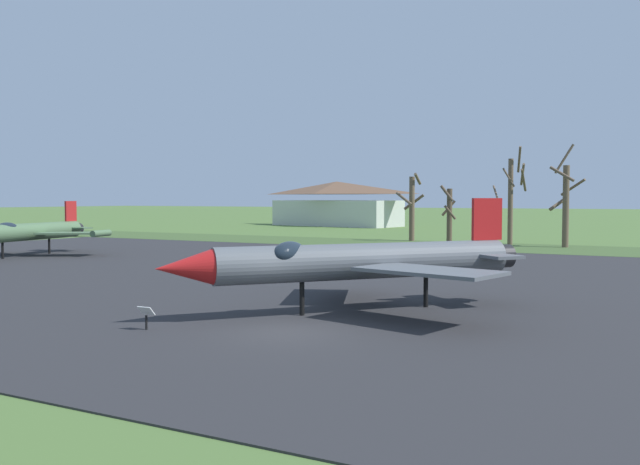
# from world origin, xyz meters

# --- Properties ---
(ground_plane) EXTENTS (600.00, 600.00, 0.00)m
(ground_plane) POSITION_xyz_m (0.00, 0.00, 0.00)
(ground_plane) COLOR #4C6B33
(asphalt_apron) EXTENTS (100.87, 47.19, 0.05)m
(asphalt_apron) POSITION_xyz_m (0.00, 14.16, 0.03)
(asphalt_apron) COLOR #28282B
(asphalt_apron) RESTS_ON ground
(grass_verge_strip) EXTENTS (160.87, 12.00, 0.06)m
(grass_verge_strip) POSITION_xyz_m (0.00, 43.75, 0.03)
(grass_verge_strip) COLOR #3D562A
(grass_verge_strip) RESTS_ON ground
(jet_fighter_front_right) EXTENTS (11.95, 14.27, 4.37)m
(jet_fighter_front_right) POSITION_xyz_m (-33.66, 16.03, 1.98)
(jet_fighter_front_right) COLOR #4C6B47
(jet_fighter_front_right) RESTS_ON ground
(jet_fighter_rear_center) EXTENTS (11.83, 12.87, 4.60)m
(jet_fighter_rear_center) POSITION_xyz_m (0.30, 4.77, 2.10)
(jet_fighter_rear_center) COLOR #565B60
(jet_fighter_rear_center) RESTS_ON ground
(info_placard_rear_center) EXTENTS (0.58, 0.31, 0.87)m
(info_placard_rear_center) POSITION_xyz_m (-4.45, -2.03, 0.57)
(info_placard_rear_center) COLOR black
(info_placard_rear_center) RESTS_ON ground
(bare_tree_far_left) EXTENTS (2.62, 3.03, 7.30)m
(bare_tree_far_left) POSITION_xyz_m (-13.97, 49.01, 3.76)
(bare_tree_far_left) COLOR brown
(bare_tree_far_left) RESTS_ON ground
(bare_tree_left_of_center) EXTENTS (1.78, 1.84, 5.92)m
(bare_tree_left_of_center) POSITION_xyz_m (-8.77, 45.66, 3.03)
(bare_tree_left_of_center) COLOR brown
(bare_tree_left_of_center) RESTS_ON ground
(bare_tree_center) EXTENTS (3.48, 3.43, 9.65)m
(bare_tree_center) POSITION_xyz_m (-3.18, 47.93, 4.88)
(bare_tree_center) COLOR brown
(bare_tree_center) RESTS_ON ground
(bare_tree_right_of_center) EXTENTS (3.20, 3.11, 9.68)m
(bare_tree_right_of_center) POSITION_xyz_m (2.03, 46.57, 4.30)
(bare_tree_right_of_center) COLOR brown
(bare_tree_right_of_center) RESTS_ON ground
(visitor_building) EXTENTS (23.64, 12.51, 7.42)m
(visitor_building) POSITION_xyz_m (-39.64, 81.85, 3.62)
(visitor_building) COLOR beige
(visitor_building) RESTS_ON ground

